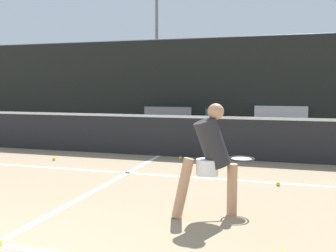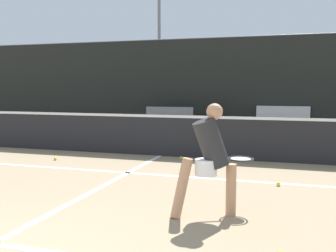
{
  "view_description": "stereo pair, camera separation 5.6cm",
  "coord_description": "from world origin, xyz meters",
  "px_view_note": "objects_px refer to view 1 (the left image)",
  "views": [
    {
      "loc": [
        2.78,
        -1.84,
        1.59
      ],
      "look_at": [
        0.94,
        4.26,
        0.95
      ],
      "focal_mm": 42.0,
      "sensor_mm": 36.0,
      "label": 1
    },
    {
      "loc": [
        2.84,
        -1.82,
        1.59
      ],
      "look_at": [
        0.94,
        4.26,
        0.95
      ],
      "focal_mm": 42.0,
      "sensor_mm": 36.0,
      "label": 2
    }
  ],
  "objects_px": {
    "courtside_bench": "(167,118)",
    "parked_car": "(282,110)",
    "player_practicing": "(211,156)",
    "trash_bin": "(212,120)"
  },
  "relations": [
    {
      "from": "courtside_bench",
      "to": "parked_car",
      "type": "relative_size",
      "value": 0.4
    },
    {
      "from": "player_practicing",
      "to": "parked_car",
      "type": "height_order",
      "value": "parked_car"
    },
    {
      "from": "trash_bin",
      "to": "player_practicing",
      "type": "bearing_deg",
      "value": -79.74
    },
    {
      "from": "player_practicing",
      "to": "courtside_bench",
      "type": "bearing_deg",
      "value": 85.0
    },
    {
      "from": "parked_car",
      "to": "player_practicing",
      "type": "bearing_deg",
      "value": -93.34
    },
    {
      "from": "courtside_bench",
      "to": "parked_car",
      "type": "xyz_separation_m",
      "value": [
        3.95,
        2.86,
        0.17
      ]
    },
    {
      "from": "player_practicing",
      "to": "trash_bin",
      "type": "xyz_separation_m",
      "value": [
        -1.61,
        8.87,
        -0.32
      ]
    },
    {
      "from": "player_practicing",
      "to": "trash_bin",
      "type": "height_order",
      "value": "player_practicing"
    },
    {
      "from": "courtside_bench",
      "to": "parked_car",
      "type": "bearing_deg",
      "value": 35.08
    },
    {
      "from": "player_practicing",
      "to": "trash_bin",
      "type": "bearing_deg",
      "value": 74.95
    }
  ]
}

